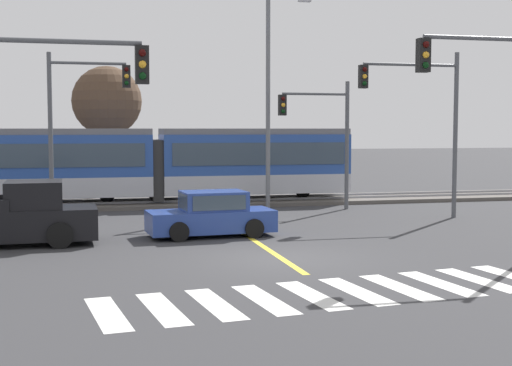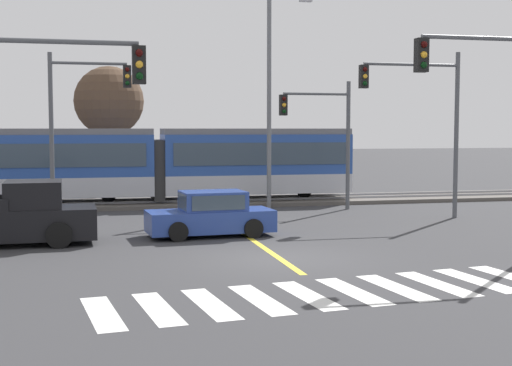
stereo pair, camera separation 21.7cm
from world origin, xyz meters
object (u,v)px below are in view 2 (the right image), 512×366
(traffic_light_near_right, at_px, (497,105))
(bare_tree_west, at_px, (109,101))
(pickup_truck, at_px, (11,218))
(traffic_light_far_right, at_px, (325,127))
(traffic_light_mid_right, at_px, (426,109))
(street_lamp_centre, at_px, (273,88))
(traffic_light_far_left, at_px, (77,111))
(traffic_light_near_left, at_px, (42,112))
(sedan_crossing, at_px, (211,215))
(light_rail_tram, at_px, (157,162))

(traffic_light_near_right, xyz_separation_m, bare_tree_west, (-9.93, 21.00, 0.78))
(pickup_truck, bearing_deg, traffic_light_far_right, 28.92)
(traffic_light_near_right, bearing_deg, bare_tree_west, 115.32)
(traffic_light_far_right, bearing_deg, traffic_light_near_right, -86.09)
(traffic_light_mid_right, relative_size, traffic_light_far_right, 1.17)
(traffic_light_mid_right, height_order, street_lamp_centre, street_lamp_centre)
(pickup_truck, relative_size, traffic_light_far_left, 0.82)
(traffic_light_far_left, distance_m, street_lamp_centre, 8.72)
(traffic_light_mid_right, distance_m, traffic_light_far_right, 4.88)
(traffic_light_near_left, relative_size, bare_tree_west, 0.87)
(sedan_crossing, distance_m, traffic_light_near_left, 8.63)
(sedan_crossing, bearing_deg, traffic_light_near_left, -128.58)
(sedan_crossing, height_order, traffic_light_far_left, traffic_light_far_left)
(traffic_light_mid_right, height_order, traffic_light_far_right, traffic_light_mid_right)
(traffic_light_far_left, height_order, traffic_light_far_right, traffic_light_far_left)
(light_rail_tram, height_order, bare_tree_west, bare_tree_west)
(traffic_light_far_left, relative_size, traffic_light_near_left, 1.11)
(sedan_crossing, bearing_deg, traffic_light_mid_right, 16.22)
(sedan_crossing, height_order, street_lamp_centre, street_lamp_centre)
(light_rail_tram, distance_m, traffic_light_mid_right, 12.66)
(traffic_light_mid_right, xyz_separation_m, bare_tree_west, (-12.00, 12.55, 0.68))
(sedan_crossing, distance_m, traffic_light_far_left, 8.27)
(light_rail_tram, bearing_deg, sedan_crossing, -85.25)
(traffic_light_mid_right, bearing_deg, traffic_light_near_right, -103.73)
(traffic_light_near_right, distance_m, traffic_light_near_left, 12.03)
(traffic_light_near_left, bearing_deg, traffic_light_mid_right, 32.26)
(traffic_light_near_left, height_order, street_lamp_centre, street_lamp_centre)
(light_rail_tram, height_order, traffic_light_mid_right, traffic_light_mid_right)
(pickup_truck, distance_m, street_lamp_centre, 13.95)
(traffic_light_far_right, bearing_deg, bare_tree_west, 136.32)
(light_rail_tram, xyz_separation_m, traffic_light_near_left, (-4.14, -16.38, 1.94))
(bare_tree_west, bearing_deg, traffic_light_near_right, -64.68)
(pickup_truck, relative_size, traffic_light_mid_right, 0.82)
(light_rail_tram, relative_size, bare_tree_west, 2.68)
(traffic_light_far_left, bearing_deg, traffic_light_mid_right, -13.96)
(traffic_light_mid_right, distance_m, traffic_light_far_left, 13.90)
(light_rail_tram, xyz_separation_m, traffic_light_near_right, (7.88, -15.93, 2.21))
(light_rail_tram, xyz_separation_m, street_lamp_centre, (4.95, -2.50, 3.37))
(traffic_light_far_left, bearing_deg, light_rail_tram, 49.37)
(sedan_crossing, bearing_deg, traffic_light_far_left, 126.17)
(pickup_truck, height_order, street_lamp_centre, street_lamp_centre)
(traffic_light_mid_right, bearing_deg, sedan_crossing, -163.78)
(traffic_light_near_right, relative_size, traffic_light_far_left, 0.97)
(light_rail_tram, xyz_separation_m, traffic_light_far_left, (-3.55, -4.13, 2.28))
(sedan_crossing, distance_m, traffic_light_mid_right, 10.17)
(bare_tree_west, bearing_deg, traffic_light_mid_right, -46.29)
(traffic_light_near_right, distance_m, street_lamp_centre, 13.79)
(light_rail_tram, xyz_separation_m, traffic_light_mid_right, (9.95, -7.49, 2.32))
(pickup_truck, bearing_deg, traffic_light_far_left, 73.12)
(street_lamp_centre, bearing_deg, pickup_truck, -142.42)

